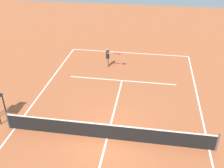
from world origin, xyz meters
The scene contains 5 objects.
ground_plane centered at (0.00, 0.00, 0.00)m, with size 60.00×60.00×0.00m, color #AD5933.
court_lines centered at (0.00, 0.00, 0.00)m, with size 10.62×23.36×0.01m.
tennis_net centered at (0.00, 0.00, 0.50)m, with size 11.22×0.10×1.07m.
player_serving centered at (1.40, -8.52, 0.96)m, with size 1.24×0.57×1.62m.
tennis_ball centered at (-0.02, -6.30, 0.03)m, with size 0.07×0.07×0.07m, color #CCE033.
Camera 1 is at (-1.96, 10.51, 9.55)m, focal length 42.22 mm.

